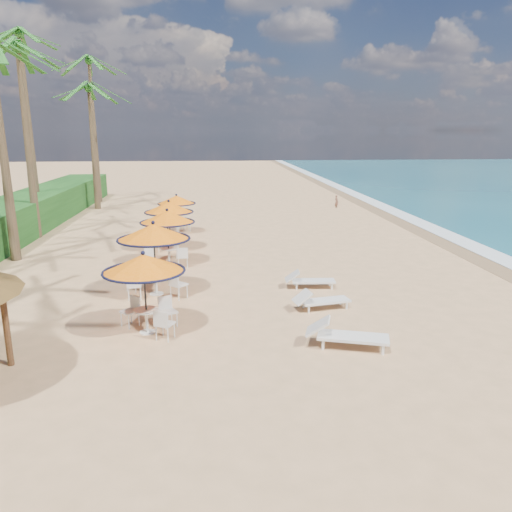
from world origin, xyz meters
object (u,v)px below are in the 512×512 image
at_px(station_2, 167,224).
at_px(station_3, 168,213).
at_px(station_0, 145,273).
at_px(station_1, 153,241).
at_px(lounger_mid, 320,300).
at_px(lounger_near, 344,334).
at_px(lounger_far, 308,280).
at_px(station_4, 177,204).

height_order(station_2, station_3, station_3).
bearing_deg(station_0, station_1, 92.80).
bearing_deg(station_1, lounger_mid, -19.99).
distance_m(station_2, lounger_near, 10.12).
xyz_separation_m(station_0, station_1, (-0.16, 3.29, 0.16)).
bearing_deg(station_0, lounger_near, -15.63).
xyz_separation_m(station_3, lounger_mid, (5.26, -8.46, -1.41)).
distance_m(lounger_near, lounger_mid, 2.81).
bearing_deg(station_0, lounger_far, 34.73).
height_order(station_0, lounger_mid, station_0).
height_order(station_2, lounger_mid, station_2).
distance_m(station_0, lounger_mid, 5.43).
bearing_deg(station_1, station_3, 90.31).
distance_m(station_3, lounger_near, 12.53).
height_order(station_4, lounger_far, station_4).
height_order(station_0, lounger_near, station_0).
height_order(station_1, lounger_near, station_1).
height_order(station_3, lounger_far, station_3).
bearing_deg(lounger_far, station_1, -173.63).
bearing_deg(station_4, station_3, -92.03).
xyz_separation_m(station_2, station_3, (-0.18, 2.64, 0.00)).
bearing_deg(station_2, station_1, -92.17).
xyz_separation_m(station_1, lounger_far, (5.29, 0.27, -1.55)).
distance_m(station_1, station_3, 6.56).
relative_size(station_0, station_4, 1.08).
xyz_separation_m(station_4, lounger_mid, (5.12, -12.39, -1.25)).
distance_m(station_0, station_2, 7.21).
bearing_deg(lounger_mid, station_2, 119.95).
bearing_deg(lounger_far, station_0, -141.81).
distance_m(station_2, station_4, 6.57).
xyz_separation_m(lounger_mid, lounger_far, (0.06, 2.17, -0.01)).
bearing_deg(station_2, lounger_far, -35.41).
xyz_separation_m(lounger_near, lounger_far, (0.03, 4.98, -0.06)).
height_order(lounger_near, lounger_mid, lounger_near).
bearing_deg(station_2, station_3, 94.00).
height_order(lounger_near, lounger_far, lounger_near).
distance_m(station_1, station_4, 10.50).
relative_size(station_1, lounger_mid, 1.35).
distance_m(lounger_mid, lounger_far, 2.17).
xyz_separation_m(station_3, lounger_near, (5.29, -11.27, -1.36)).
bearing_deg(station_4, station_2, -89.60).
xyz_separation_m(station_0, lounger_far, (5.13, 3.55, -1.40)).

